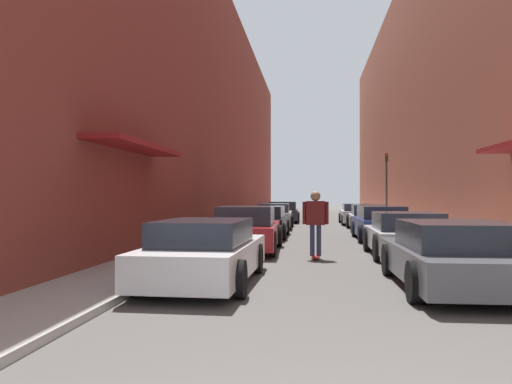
% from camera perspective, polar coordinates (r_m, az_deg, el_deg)
% --- Properties ---
extents(ground, '(122.52, 122.52, 0.00)m').
position_cam_1_polar(ground, '(24.68, 7.21, -4.32)').
color(ground, '#4C4947').
extents(curb_strip_left, '(1.80, 55.69, 0.12)m').
position_cam_1_polar(curb_strip_left, '(30.48, -0.89, -3.47)').
color(curb_strip_left, '#A3A099').
rests_on(curb_strip_left, ground).
extents(curb_strip_right, '(1.80, 55.69, 0.12)m').
position_cam_1_polar(curb_strip_right, '(30.57, 14.99, -3.45)').
color(curb_strip_right, '#A3A099').
rests_on(curb_strip_right, ground).
extents(building_row_left, '(4.90, 55.69, 13.49)m').
position_cam_1_polar(building_row_left, '(31.35, -6.22, 8.88)').
color(building_row_left, brown).
rests_on(building_row_left, ground).
extents(building_row_right, '(4.90, 55.69, 15.06)m').
position_cam_1_polar(building_row_right, '(31.64, 20.25, 10.25)').
color(building_row_right, brown).
rests_on(building_row_right, ground).
extents(parked_car_left_0, '(1.89, 4.42, 1.22)m').
position_cam_1_polar(parked_car_left_0, '(9.60, -5.83, -6.89)').
color(parked_car_left_0, silver).
rests_on(parked_car_left_0, ground).
extents(parked_car_left_1, '(1.93, 4.40, 1.36)m').
position_cam_1_polar(parked_car_left_1, '(15.02, -1.04, -4.31)').
color(parked_car_left_1, maroon).
rests_on(parked_car_left_1, ground).
extents(parked_car_left_2, '(2.02, 4.51, 1.26)m').
position_cam_1_polar(parked_car_left_2, '(20.13, 0.77, -3.46)').
color(parked_car_left_2, black).
rests_on(parked_car_left_2, ground).
extents(parked_car_left_3, '(1.89, 4.60, 1.27)m').
position_cam_1_polar(parked_car_left_3, '(25.86, 2.09, -2.76)').
color(parked_car_left_3, '#B7B7BC').
rests_on(parked_car_left_3, ground).
extents(parked_car_left_4, '(2.03, 4.13, 1.31)m').
position_cam_1_polar(parked_car_left_4, '(31.48, 3.09, -2.34)').
color(parked_car_left_4, '#232326').
rests_on(parked_car_left_4, ground).
extents(parked_car_right_0, '(2.08, 4.42, 1.21)m').
position_cam_1_polar(parked_car_right_0, '(9.67, 21.66, -6.81)').
color(parked_car_right_0, '#515459').
rests_on(parked_car_right_0, ground).
extents(parked_car_right_1, '(2.02, 3.91, 1.22)m').
position_cam_1_polar(parked_car_right_1, '(14.35, 16.77, -4.70)').
color(parked_car_right_1, '#B7B7BC').
rests_on(parked_car_right_1, ground).
extents(parked_car_right_2, '(1.89, 4.47, 1.29)m').
position_cam_1_polar(parked_car_right_2, '(19.39, 14.03, -3.53)').
color(parked_car_right_2, navy).
rests_on(parked_car_right_2, ground).
extents(parked_car_right_3, '(1.88, 4.69, 1.25)m').
position_cam_1_polar(parked_car_right_3, '(24.60, 12.71, -2.90)').
color(parked_car_right_3, '#B7B7BC').
rests_on(parked_car_right_3, ground).
extents(parked_car_right_4, '(1.96, 4.54, 1.22)m').
position_cam_1_polar(parked_car_right_4, '(29.91, 11.46, -2.50)').
color(parked_car_right_4, '#B7B7BC').
rests_on(parked_car_right_4, ground).
extents(skateboarder, '(0.69, 0.78, 1.80)m').
position_cam_1_polar(skateboarder, '(13.32, 6.82, -2.85)').
color(skateboarder, '#B2231E').
rests_on(skateboarder, ground).
extents(traffic_light, '(0.16, 0.22, 3.88)m').
position_cam_1_polar(traffic_light, '(28.34, 14.69, 1.23)').
color(traffic_light, '#2D2D2D').
rests_on(traffic_light, curb_strip_right).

